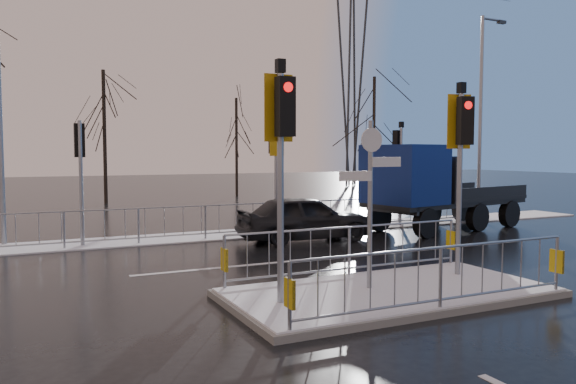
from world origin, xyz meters
name	(u,v)px	position (x,y,z in m)	size (l,w,h in m)	color
ground	(389,296)	(0.00, 0.00, 0.00)	(120.00, 120.00, 0.00)	black
snow_verge	(230,234)	(0.00, 8.60, 0.02)	(30.00, 2.00, 0.04)	white
lane_markings	(400,300)	(0.00, -0.33, 0.00)	(8.00, 11.38, 0.01)	silver
traffic_island	(388,275)	(-0.01, 0.01, 0.39)	(6.00, 3.04, 4.15)	slate
far_kerb_fixtures	(244,204)	(0.29, 8.09, 1.02)	(18.00, 0.65, 3.83)	gray
car_far_lane	(305,218)	(1.63, 6.49, 0.69)	(1.64, 4.07, 1.39)	black
flatbed_truck	(422,186)	(6.00, 6.47, 1.54)	(6.56, 3.41, 2.90)	black
tree_far_a	(104,110)	(-2.00, 22.00, 4.82)	(3.75, 3.75, 7.08)	black
tree_far_b	(236,128)	(6.00, 24.00, 4.18)	(3.25, 3.25, 6.14)	black
tree_far_c	(374,113)	(14.00, 21.00, 5.15)	(4.00, 4.00, 7.55)	black
street_lamp_right	(482,109)	(10.57, 8.50, 4.39)	(1.25, 0.18, 8.00)	gray
street_lamp_left	(2,87)	(-6.43, 9.50, 4.49)	(1.25, 0.18, 8.20)	gray
pylon_wires	(340,45)	(16.88, 30.00, 11.03)	(70.00, 2.38, 19.97)	#2D3033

